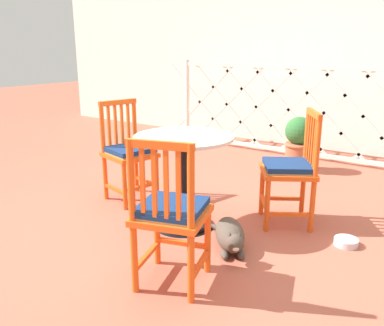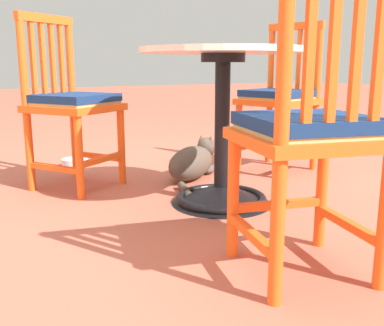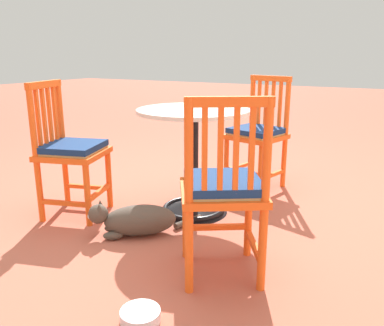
% 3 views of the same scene
% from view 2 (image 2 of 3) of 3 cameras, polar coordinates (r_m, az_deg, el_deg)
% --- Properties ---
extents(ground_plane, '(24.00, 24.00, 0.00)m').
position_cam_2_polar(ground_plane, '(2.31, 5.92, -4.13)').
color(ground_plane, '#AD5642').
extents(cafe_table, '(0.76, 0.76, 0.73)m').
position_cam_2_polar(cafe_table, '(2.11, 3.81, 2.30)').
color(cafe_table, black).
rests_on(cafe_table, ground_plane).
extents(orange_chair_tucked_in, '(0.49, 0.49, 0.91)m').
position_cam_2_polar(orange_chair_tucked_in, '(1.39, 14.80, 3.47)').
color(orange_chair_tucked_in, '#EA5619').
rests_on(orange_chair_tucked_in, ground_plane).
extents(orange_chair_by_planter, '(0.50, 0.50, 0.91)m').
position_cam_2_polar(orange_chair_by_planter, '(2.86, 11.10, 7.99)').
color(orange_chair_by_planter, '#EA5619').
rests_on(orange_chair_by_planter, ground_plane).
extents(orange_chair_near_fence, '(0.55, 0.55, 0.91)m').
position_cam_2_polar(orange_chair_near_fence, '(2.48, -15.08, 7.16)').
color(orange_chair_near_fence, '#EA5619').
rests_on(orange_chair_near_fence, ground_plane).
extents(tabby_cat, '(0.59, 0.51, 0.23)m').
position_cam_2_polar(tabby_cat, '(2.64, 0.22, 0.15)').
color(tabby_cat, '#4C4238').
rests_on(tabby_cat, ground_plane).
extents(pet_water_bowl, '(0.17, 0.17, 0.05)m').
position_cam_2_polar(pet_water_bowl, '(3.06, -14.65, 0.08)').
color(pet_water_bowl, silver).
rests_on(pet_water_bowl, ground_plane).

